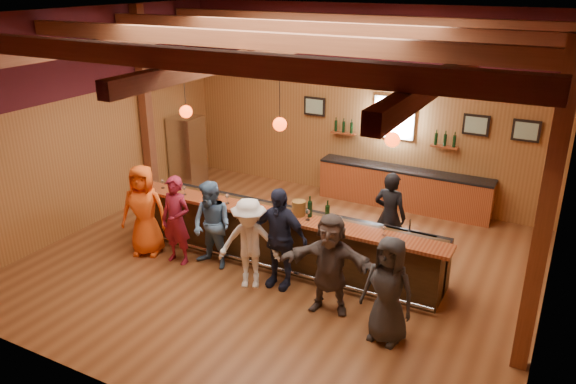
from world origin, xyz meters
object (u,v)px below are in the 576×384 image
object	(u,v)px
back_bar_cabinet	(403,188)
stainless_fridge	(187,152)
customer_orange	(144,210)
bartender	(390,216)
customer_denim	(212,225)
customer_white	(249,244)
bar_counter	(285,236)
customer_brown	(330,264)
customer_dark	(388,290)
customer_navy	(279,238)
ice_bucket	(299,208)
customer_redvest	(176,220)
bottle_a	(310,209)

from	to	relation	value
back_bar_cabinet	stainless_fridge	distance (m)	5.43
customer_orange	bartender	xyz separation A→B (m)	(4.20, 2.01, -0.03)
customer_denim	customer_white	distance (m)	1.02
bar_counter	bartender	world-z (taller)	bartender
customer_brown	customer_dark	distance (m)	1.11
back_bar_cabinet	stainless_fridge	world-z (taller)	stainless_fridge
back_bar_cabinet	customer_white	size ratio (longest dim) A/B	2.45
customer_navy	ice_bucket	size ratio (longest dim) A/B	6.81
bar_counter	customer_orange	xyz separation A→B (m)	(-2.54, -0.96, 0.38)
back_bar_cabinet	ice_bucket	bearing A→B (deg)	-101.84
customer_denim	customer_navy	distance (m)	1.40
customer_denim	customer_brown	world-z (taller)	customer_brown
bar_counter	customer_redvest	bearing A→B (deg)	-151.45
customer_denim	ice_bucket	world-z (taller)	customer_denim
customer_navy	bottle_a	size ratio (longest dim) A/B	4.69
customer_denim	bottle_a	bearing A→B (deg)	27.49
customer_orange	customer_brown	xyz separation A→B (m)	(3.95, -0.17, -0.05)
customer_denim	customer_white	bearing A→B (deg)	-9.33
bartender	ice_bucket	world-z (taller)	bartender
customer_redvest	ice_bucket	xyz separation A→B (m)	(2.16, 0.75, 0.39)
stainless_fridge	bottle_a	distance (m)	5.41
customer_orange	customer_brown	world-z (taller)	customer_orange
customer_denim	ice_bucket	distance (m)	1.64
customer_brown	bar_counter	bearing A→B (deg)	130.40
customer_redvest	customer_dark	world-z (taller)	customer_redvest
customer_denim	bottle_a	distance (m)	1.83
stainless_fridge	customer_navy	distance (m)	5.51
customer_white	customer_navy	distance (m)	0.51
back_bar_cabinet	customer_dark	xyz separation A→B (m)	(1.30, -5.02, 0.36)
back_bar_cabinet	customer_redvest	size ratio (longest dim) A/B	2.36
bar_counter	bottle_a	world-z (taller)	bottle_a
stainless_fridge	customer_navy	xyz separation A→B (m)	(4.44, -3.27, 0.01)
ice_bucket	bottle_a	size ratio (longest dim) A/B	0.69
customer_redvest	customer_white	world-z (taller)	customer_redvest
bar_counter	back_bar_cabinet	xyz separation A→B (m)	(1.18, 3.57, -0.05)
stainless_fridge	bottle_a	xyz separation A→B (m)	(4.71, -2.63, 0.36)
stainless_fridge	bar_counter	bearing A→B (deg)	-30.76
bar_counter	customer_denim	world-z (taller)	customer_denim
customer_brown	bottle_a	distance (m)	1.32
stainless_fridge	ice_bucket	distance (m)	5.24
customer_white	ice_bucket	distance (m)	1.10
customer_brown	back_bar_cabinet	bearing A→B (deg)	81.94
customer_redvest	bottle_a	distance (m)	2.52
customer_orange	customer_white	distance (m)	2.44
bartender	ice_bucket	distance (m)	1.83
back_bar_cabinet	customer_white	world-z (taller)	customer_white
customer_dark	customer_brown	bearing A→B (deg)	171.76
customer_redvest	bottle_a	xyz separation A→B (m)	(2.36, 0.78, 0.41)
ice_bucket	bartender	bearing A→B (deg)	44.56
customer_navy	bottle_a	xyz separation A→B (m)	(0.27, 0.64, 0.35)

